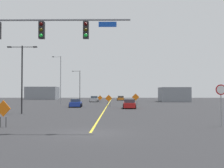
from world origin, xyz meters
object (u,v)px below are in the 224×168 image
object	(u,v)px
traffic_signal_assembly	(15,41)
car_orange_mid	(121,98)
car_red_distant	(129,104)
stop_sign	(221,97)
construction_sign_left_shoulder	(3,110)
car_silver_near	(94,99)
street_lamp_mid_right	(22,73)
construction_sign_right_shoulder	(109,99)
street_lamp_mid_left	(79,84)
street_lamp_far_left	(60,78)
construction_sign_median_near	(136,98)
construction_sign_right_lane	(100,98)
car_blue_approaching	(76,103)

from	to	relation	value
traffic_signal_assembly	car_orange_mid	size ratio (longest dim) A/B	2.68
car_red_distant	stop_sign	bearing A→B (deg)	-76.04
construction_sign_left_shoulder	car_silver_near	distance (m)	50.86
car_silver_near	car_orange_mid	world-z (taller)	car_silver_near
street_lamp_mid_right	car_silver_near	world-z (taller)	street_lamp_mid_right
construction_sign_right_shoulder	car_silver_near	xyz separation A→B (m)	(-4.06, 22.35, -0.60)
construction_sign_right_shoulder	car_red_distant	world-z (taller)	construction_sign_right_shoulder
street_lamp_mid_left	car_red_distant	world-z (taller)	street_lamp_mid_left
street_lamp_mid_left	street_lamp_far_left	bearing A→B (deg)	-95.51
traffic_signal_assembly	stop_sign	distance (m)	14.58
street_lamp_far_left	construction_sign_left_shoulder	distance (m)	40.48
street_lamp_far_left	car_red_distant	size ratio (longest dim) A/B	2.40
street_lamp_mid_left	construction_sign_median_near	bearing A→B (deg)	-58.30
traffic_signal_assembly	construction_sign_median_near	xyz separation A→B (m)	(9.98, 38.44, -4.26)
stop_sign	car_silver_near	world-z (taller)	stop_sign
construction_sign_median_near	stop_sign	bearing A→B (deg)	-83.87
stop_sign	car_orange_mid	xyz separation A→B (m)	(-6.19, 62.62, -1.51)
street_lamp_mid_right	stop_sign	bearing A→B (deg)	-32.64
traffic_signal_assembly	street_lamp_far_left	xyz separation A→B (m)	(-5.53, 42.78, -0.20)
construction_sign_right_lane	traffic_signal_assembly	bearing A→B (deg)	-93.49
construction_sign_left_shoulder	car_blue_approaching	world-z (taller)	construction_sign_left_shoulder
stop_sign	street_lamp_mid_right	world-z (taller)	street_lamp_mid_right
street_lamp_far_left	street_lamp_mid_left	bearing A→B (deg)	84.49
stop_sign	street_lamp_mid_left	xyz separation A→B (m)	(-17.55, 57.38, 2.43)
street_lamp_mid_left	car_silver_near	world-z (taller)	street_lamp_mid_left
traffic_signal_assembly	street_lamp_far_left	world-z (taller)	street_lamp_far_left
car_silver_near	car_orange_mid	distance (m)	14.19
street_lamp_mid_right	construction_sign_right_lane	xyz separation A→B (m)	(7.24, 29.84, -3.52)
traffic_signal_assembly	car_blue_approaching	world-z (taller)	traffic_signal_assembly
stop_sign	car_blue_approaching	xyz separation A→B (m)	(-14.10, 25.99, -1.50)
traffic_signal_assembly	car_silver_near	distance (m)	53.72
stop_sign	car_red_distant	xyz separation A→B (m)	(-5.57, 22.40, -1.46)
construction_sign_right_shoulder	car_red_distant	xyz separation A→B (m)	(3.23, -5.36, -0.61)
street_lamp_mid_right	car_blue_approaching	world-z (taller)	street_lamp_mid_right
construction_sign_right_shoulder	car_red_distant	distance (m)	6.28
street_lamp_far_left	car_blue_approaching	bearing A→B (deg)	-68.88
stop_sign	construction_sign_right_lane	distance (m)	42.98
street_lamp_far_left	construction_sign_left_shoulder	size ratio (longest dim) A/B	5.24
construction_sign_right_shoulder	car_silver_near	bearing A→B (deg)	100.31
street_lamp_mid_left	car_red_distant	xyz separation A→B (m)	(11.98, -34.98, -3.90)
construction_sign_right_lane	car_red_distant	size ratio (longest dim) A/B	0.42
street_lamp_mid_left	construction_sign_right_lane	xyz separation A→B (m)	(6.54, -15.85, -3.47)
car_orange_mid	construction_sign_left_shoulder	bearing A→B (deg)	-98.38
construction_sign_right_lane	street_lamp_mid_left	bearing A→B (deg)	112.41
car_orange_mid	street_lamp_mid_right	bearing A→B (deg)	-103.33
construction_sign_left_shoulder	car_orange_mid	xyz separation A→B (m)	(9.32, 63.30, -0.59)
street_lamp_far_left	car_orange_mid	bearing A→B (deg)	60.59
construction_sign_median_near	car_red_distant	bearing A→B (deg)	-98.11
stop_sign	street_lamp_mid_left	distance (m)	60.05
stop_sign	construction_sign_right_lane	xyz separation A→B (m)	(-11.01, 41.53, -1.04)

